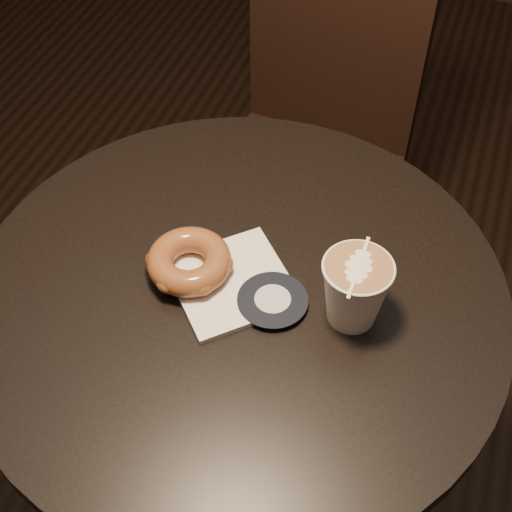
% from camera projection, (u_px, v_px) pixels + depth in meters
% --- Properties ---
extents(cafe_table, '(0.70, 0.70, 0.75)m').
position_uv_depth(cafe_table, '(240.00, 370.00, 1.07)').
color(cafe_table, black).
rests_on(cafe_table, ground).
extents(chair, '(0.41, 0.41, 0.94)m').
position_uv_depth(chair, '(317.00, 120.00, 1.50)').
color(chair, black).
rests_on(chair, ground).
extents(pastry_bag, '(0.20, 0.20, 0.01)m').
position_uv_depth(pastry_bag, '(232.00, 282.00, 0.92)').
color(pastry_bag, white).
rests_on(pastry_bag, cafe_table).
extents(doughnut, '(0.11, 0.11, 0.04)m').
position_uv_depth(doughnut, '(189.00, 261.00, 0.91)').
color(doughnut, brown).
rests_on(doughnut, pastry_bag).
extents(latte_cup, '(0.09, 0.09, 0.10)m').
position_uv_depth(latte_cup, '(355.00, 292.00, 0.85)').
color(latte_cup, white).
rests_on(latte_cup, cafe_table).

